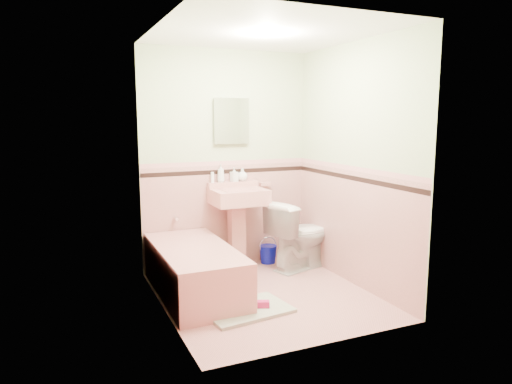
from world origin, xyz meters
name	(u,v)px	position (x,y,z in m)	size (l,w,h in m)	color
floor	(266,295)	(0.00, 0.00, 0.00)	(2.20, 2.20, 0.00)	tan
ceiling	(267,33)	(0.00, 0.00, 2.50)	(2.20, 2.20, 0.00)	white
wall_back	(227,160)	(0.00, 1.10, 1.25)	(2.50, 2.50, 0.00)	#F1E1C5
wall_front	(330,185)	(0.00, -1.10, 1.25)	(2.50, 2.50, 0.00)	#F1E1C5
wall_left	(162,175)	(-1.00, 0.00, 1.25)	(2.50, 2.50, 0.00)	#F1E1C5
wall_right	(354,165)	(1.00, 0.00, 1.25)	(2.50, 2.50, 0.00)	#F1E1C5
wainscot_back	(227,215)	(0.00, 1.09, 0.60)	(2.00, 2.00, 0.00)	tan
wainscot_front	(327,269)	(0.00, -1.09, 0.60)	(2.00, 2.00, 0.00)	tan
wainscot_left	(165,248)	(-0.99, 0.00, 0.60)	(2.20, 2.20, 0.00)	tan
wainscot_right	(351,227)	(0.99, 0.00, 0.60)	(2.20, 2.20, 0.00)	tan
accent_back	(227,172)	(0.00, 1.08, 1.12)	(2.00, 2.00, 0.00)	black
accent_front	(328,202)	(0.00, -1.08, 1.12)	(2.00, 2.00, 0.00)	black
accent_left	(164,190)	(-0.98, 0.00, 1.12)	(2.20, 2.20, 0.00)	black
accent_right	(353,178)	(0.98, 0.00, 1.12)	(2.20, 2.20, 0.00)	black
cap_back	(227,163)	(0.00, 1.08, 1.22)	(2.00, 2.00, 0.00)	tan
cap_front	(328,188)	(0.00, -1.08, 1.22)	(2.00, 2.00, 0.00)	tan
cap_left	(164,178)	(-0.98, 0.00, 1.22)	(2.20, 2.20, 0.00)	tan
cap_right	(353,168)	(0.98, 0.00, 1.22)	(2.20, 2.20, 0.00)	tan
bathtub	(195,272)	(-0.63, 0.33, 0.23)	(0.70, 1.50, 0.45)	tan
tub_faucet	(176,218)	(-0.63, 1.05, 0.63)	(0.04, 0.04, 0.12)	silver
sink	(239,230)	(0.05, 0.86, 0.47)	(0.60, 0.49, 0.94)	tan
sink_faucet	(234,187)	(0.05, 1.00, 0.95)	(0.02, 0.02, 0.10)	silver
medicine_cabinet	(231,121)	(0.05, 1.07, 1.70)	(0.41, 0.04, 0.51)	white
soap_dish	(265,184)	(0.47, 1.06, 0.95)	(0.13, 0.07, 0.04)	tan
soap_bottle_left	(221,173)	(-0.09, 1.04, 1.11)	(0.08, 0.08, 0.21)	#B2B2B2
soap_bottle_mid	(234,174)	(0.07, 1.04, 1.09)	(0.07, 0.08, 0.16)	#B2B2B2
soap_bottle_right	(242,174)	(0.17, 1.04, 1.08)	(0.12, 0.12, 0.15)	#B2B2B2
tube	(212,177)	(-0.20, 1.04, 1.07)	(0.04, 0.04, 0.12)	white
toilet	(300,235)	(0.72, 0.63, 0.40)	(0.44, 0.78, 0.80)	white
bucket	(268,254)	(0.47, 0.96, 0.11)	(0.21, 0.21, 0.21)	#070F9E
bath_mat	(247,310)	(-0.32, -0.28, 0.02)	(0.76, 0.51, 0.03)	#959F84
shoe	(261,304)	(-0.19, -0.31, 0.06)	(0.14, 0.07, 0.06)	#BF1E59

